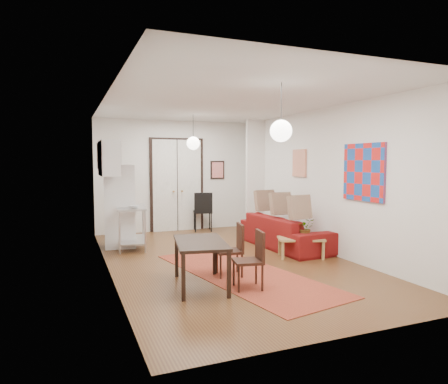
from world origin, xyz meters
name	(u,v)px	position (x,y,z in m)	size (l,w,h in m)	color
floor	(226,260)	(0.00, 0.00, 0.00)	(7.00, 7.00, 0.00)	brown
ceiling	(226,102)	(0.00, 0.00, 2.90)	(4.20, 7.00, 0.02)	silver
wall_back	(177,176)	(0.00, 3.50, 1.45)	(4.20, 0.02, 2.90)	white
wall_front	(354,199)	(0.00, -3.50, 1.45)	(4.20, 0.02, 2.90)	white
wall_left	(107,185)	(-2.10, 0.00, 1.45)	(0.02, 7.00, 2.90)	white
wall_right	(322,180)	(2.10, 0.00, 1.45)	(0.02, 7.00, 2.90)	white
double_doors	(177,185)	(0.00, 3.46, 1.20)	(1.44, 0.06, 2.50)	white
stub_partition	(255,176)	(1.85, 2.55, 1.45)	(0.50, 0.10, 2.90)	white
wall_cabinet	(109,158)	(-1.92, 1.50, 1.90)	(0.35, 1.00, 0.70)	white
painting_popart	(364,172)	(2.08, -1.25, 1.65)	(0.05, 1.00, 1.00)	red
painting_abstract	(299,163)	(2.08, 0.80, 1.80)	(0.05, 0.50, 0.60)	beige
poster_back	(218,170)	(1.15, 3.47, 1.60)	(0.40, 0.03, 0.50)	red
print_left	(99,156)	(-2.07, 2.00, 1.95)	(0.03, 0.44, 0.54)	#A07442
pendant_back	(193,143)	(0.00, 2.00, 2.25)	(0.30, 0.30, 0.80)	silver
pendant_front	(281,131)	(0.00, -2.00, 2.25)	(0.30, 0.30, 0.80)	silver
kilim_rug	(243,274)	(-0.08, -0.95, 0.00)	(1.39, 3.70, 0.01)	#A9412A
sofa	(285,232)	(1.58, 0.56, 0.34)	(2.33, 0.91, 0.68)	maroon
coffee_table	(301,240)	(1.41, -0.34, 0.33)	(0.97, 0.74, 0.38)	#A8874F
potted_plant	(306,228)	(1.51, -0.34, 0.56)	(0.33, 0.29, 0.37)	#335D29
kitchen_counter	(132,221)	(-1.46, 1.72, 0.57)	(0.73, 1.23, 0.89)	#B5B7BA
bowl	(134,207)	(-1.46, 1.42, 0.91)	(0.21, 0.21, 0.05)	white
soap_bottle	(127,201)	(-1.51, 1.97, 0.98)	(0.08, 0.08, 0.18)	teal
fridge	(120,206)	(-1.67, 1.93, 0.89)	(0.63, 0.63, 1.77)	white
dining_table	(200,246)	(-0.93, -1.32, 0.60)	(0.91, 1.33, 0.68)	black
dining_chair_near	(227,245)	(-0.33, -0.89, 0.48)	(0.47, 0.60, 0.84)	#331810
dining_chair_far	(245,255)	(-0.33, -1.59, 0.48)	(0.47, 0.60, 0.84)	#331810
black_side_chair	(201,208)	(0.61, 3.25, 0.61)	(0.57, 0.57, 1.03)	black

